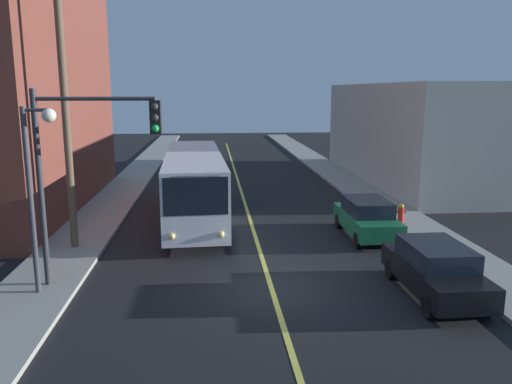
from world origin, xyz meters
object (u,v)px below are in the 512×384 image
object	(u,v)px
street_lamp_left	(36,174)
traffic_signal_left_corner	(90,151)
parked_car_green	(367,217)
utility_pole_near	(63,76)
parked_car_black	(435,269)
fire_hydrant	(401,212)
city_bus	(194,182)

from	to	relation	value
street_lamp_left	traffic_signal_left_corner	bearing A→B (deg)	23.40
parked_car_green	utility_pole_near	distance (m)	13.18
parked_car_green	utility_pole_near	size ratio (longest dim) A/B	0.37
parked_car_black	street_lamp_left	bearing A→B (deg)	175.14
utility_pole_near	fire_hydrant	world-z (taller)	utility_pole_near
traffic_signal_left_corner	fire_hydrant	distance (m)	14.38
parked_car_green	street_lamp_left	distance (m)	13.03
parked_car_green	fire_hydrant	size ratio (longest dim) A/B	5.25
city_bus	street_lamp_left	xyz separation A→B (m)	(-4.18, -9.07, 1.92)
traffic_signal_left_corner	parked_car_green	bearing A→B (deg)	25.23
fire_hydrant	utility_pole_near	bearing A→B (deg)	-169.68
traffic_signal_left_corner	city_bus	bearing A→B (deg)	71.90
parked_car_green	fire_hydrant	xyz separation A→B (m)	(2.17, 1.78, -0.26)
city_bus	street_lamp_left	bearing A→B (deg)	-114.74
city_bus	parked_car_green	distance (m)	8.27
parked_car_black	traffic_signal_left_corner	world-z (taller)	traffic_signal_left_corner
city_bus	utility_pole_near	world-z (taller)	utility_pole_near
utility_pole_near	fire_hydrant	distance (m)	15.45
parked_car_black	parked_car_green	world-z (taller)	same
parked_car_green	street_lamp_left	size ratio (longest dim) A/B	0.80
city_bus	utility_pole_near	distance (m)	7.95
street_lamp_left	parked_car_black	bearing A→B (deg)	-4.86
traffic_signal_left_corner	fire_hydrant	xyz separation A→B (m)	(12.26, 6.53, -3.72)
city_bus	utility_pole_near	bearing A→B (deg)	-135.12
city_bus	parked_car_black	xyz separation A→B (m)	(7.46, -10.07, -0.98)
parked_car_black	utility_pole_near	distance (m)	14.40
parked_car_black	utility_pole_near	bearing A→B (deg)	154.95
street_lamp_left	parked_car_green	bearing A→B (deg)	25.01
parked_car_black	fire_hydrant	bearing A→B (deg)	75.94
city_bus	parked_car_black	size ratio (longest dim) A/B	2.78
utility_pole_near	parked_car_black	bearing A→B (deg)	-25.05
traffic_signal_left_corner	street_lamp_left	world-z (taller)	traffic_signal_left_corner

